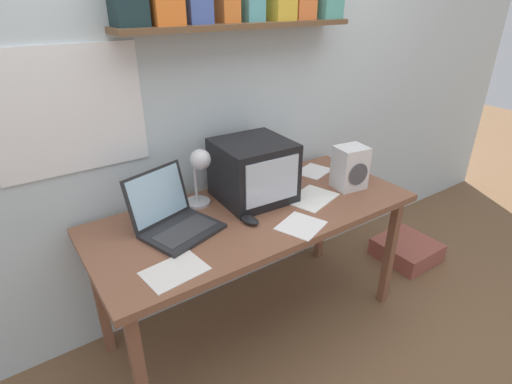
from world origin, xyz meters
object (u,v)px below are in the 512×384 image
corner_desk (256,222)px  open_notebook (314,171)px  space_heater (350,168)px  computer_mouse (250,220)px  crt_monitor (253,171)px  loose_paper_near_monitor (175,271)px  laptop (172,216)px  printed_handout (301,226)px  desk_lamp (199,170)px  juice_glass (343,164)px  floor_cushion (406,250)px  loose_paper_near_laptop (312,198)px

corner_desk → open_notebook: size_ratio=6.71×
space_heater → computer_mouse: (-0.65, -0.01, -0.10)m
crt_monitor → loose_paper_near_monitor: crt_monitor is taller
laptop → computer_mouse: laptop is taller
printed_handout → desk_lamp: bearing=124.4°
laptop → open_notebook: laptop is taller
crt_monitor → laptop: bearing=-171.7°
juice_glass → floor_cushion: 0.92m
corner_desk → juice_glass: bearing=7.5°
printed_handout → loose_paper_near_monitor: size_ratio=0.99×
space_heater → floor_cushion: (0.66, -0.02, -0.78)m
juice_glass → open_notebook: (-0.13, 0.11, -0.06)m
desk_lamp → open_notebook: 0.78m
printed_handout → floor_cushion: 1.33m
corner_desk → laptop: (-0.40, 0.08, 0.13)m
crt_monitor → space_heater: crt_monitor is taller
desk_lamp → open_notebook: size_ratio=1.29×
corner_desk → computer_mouse: (-0.09, -0.08, 0.08)m
printed_handout → loose_paper_near_laptop: 0.29m
crt_monitor → juice_glass: size_ratio=2.89×
loose_paper_near_monitor → floor_cushion: 1.88m
open_notebook → desk_lamp: bearing=-178.9°
laptop → loose_paper_near_laptop: size_ratio=1.28×
desk_lamp → loose_paper_near_laptop: 0.60m
desk_lamp → juice_glass: (0.88, -0.09, -0.14)m
space_heater → computer_mouse: 0.66m
laptop → space_heater: (0.96, -0.15, 0.05)m
juice_glass → loose_paper_near_laptop: juice_glass is taller
juice_glass → open_notebook: 0.17m
computer_mouse → printed_handout: 0.24m
corner_desk → loose_paper_near_monitor: (-0.53, -0.22, 0.07)m
corner_desk → desk_lamp: bearing=138.1°
corner_desk → open_notebook: (0.55, 0.19, 0.07)m
corner_desk → crt_monitor: size_ratio=4.32×
juice_glass → computer_mouse: bearing=-167.6°
laptop → loose_paper_near_laptop: laptop is taller
laptop → loose_paper_near_monitor: laptop is taller
juice_glass → floor_cushion: bearing=-18.0°
space_heater → loose_paper_near_monitor: space_heater is taller
space_heater → floor_cushion: bearing=6.9°
space_heater → laptop: bearing=179.5°
laptop → desk_lamp: size_ratio=1.27×
corner_desk → loose_paper_near_laptop: (0.31, -0.06, 0.07)m
space_heater → loose_paper_near_laptop: 0.28m
open_notebook → corner_desk: bearing=-160.5°
corner_desk → floor_cushion: (1.23, -0.09, -0.60)m
juice_glass → space_heater: space_heater is taller
space_heater → juice_glass: bearing=62.1°
crt_monitor → computer_mouse: (-0.16, -0.20, -0.14)m
computer_mouse → loose_paper_near_monitor: bearing=-162.6°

